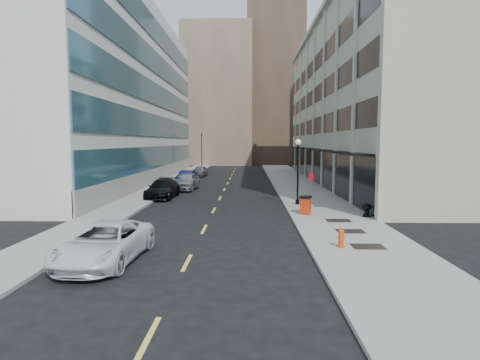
{
  "coord_description": "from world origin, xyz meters",
  "views": [
    {
      "loc": [
        2.4,
        -19.19,
        4.69
      ],
      "look_at": [
        1.81,
        8.01,
        2.1
      ],
      "focal_mm": 30.0,
      "sensor_mm": 36.0,
      "label": 1
    }
  ],
  "objects_px": {
    "fire_hydrant": "(341,238)",
    "sign_post": "(311,186)",
    "trash_bin": "(305,204)",
    "lamppost": "(298,165)",
    "traffic_signal": "(202,136)",
    "car_grey_sedan": "(200,171)",
    "car_white_van": "(105,243)",
    "car_black_pickup": "(163,189)",
    "car_silver_sedan": "(186,181)",
    "urn_planter": "(367,209)",
    "car_blue_sedan": "(186,177)"
  },
  "relations": [
    {
      "from": "trash_bin",
      "to": "sign_post",
      "type": "height_order",
      "value": "sign_post"
    },
    {
      "from": "car_grey_sedan",
      "to": "lamppost",
      "type": "height_order",
      "value": "lamppost"
    },
    {
      "from": "fire_hydrant",
      "to": "trash_bin",
      "type": "relative_size",
      "value": 0.75
    },
    {
      "from": "car_white_van",
      "to": "car_black_pickup",
      "type": "distance_m",
      "value": 18.07
    },
    {
      "from": "traffic_signal",
      "to": "car_white_van",
      "type": "bearing_deg",
      "value": -87.47
    },
    {
      "from": "car_black_pickup",
      "to": "lamppost",
      "type": "distance_m",
      "value": 11.74
    },
    {
      "from": "trash_bin",
      "to": "sign_post",
      "type": "bearing_deg",
      "value": 70.41
    },
    {
      "from": "fire_hydrant",
      "to": "sign_post",
      "type": "height_order",
      "value": "sign_post"
    },
    {
      "from": "traffic_signal",
      "to": "car_black_pickup",
      "type": "relative_size",
      "value": 1.3
    },
    {
      "from": "car_black_pickup",
      "to": "fire_hydrant",
      "type": "xyz_separation_m",
      "value": [
        11.2,
        -16.13,
        -0.22
      ]
    },
    {
      "from": "car_silver_sedan",
      "to": "car_grey_sedan",
      "type": "distance_m",
      "value": 15.47
    },
    {
      "from": "car_black_pickup",
      "to": "car_blue_sedan",
      "type": "relative_size",
      "value": 1.25
    },
    {
      "from": "car_black_pickup",
      "to": "sign_post",
      "type": "bearing_deg",
      "value": -32.62
    },
    {
      "from": "trash_bin",
      "to": "car_white_van",
      "type": "bearing_deg",
      "value": -112.84
    },
    {
      "from": "traffic_signal",
      "to": "car_blue_sedan",
      "type": "bearing_deg",
      "value": -88.08
    },
    {
      "from": "traffic_signal",
      "to": "car_grey_sedan",
      "type": "height_order",
      "value": "traffic_signal"
    },
    {
      "from": "fire_hydrant",
      "to": "urn_planter",
      "type": "xyz_separation_m",
      "value": [
        3.2,
        7.21,
        0.08
      ]
    },
    {
      "from": "traffic_signal",
      "to": "car_grey_sedan",
      "type": "bearing_deg",
      "value": -84.49
    },
    {
      "from": "lamppost",
      "to": "fire_hydrant",
      "type": "bearing_deg",
      "value": -87.95
    },
    {
      "from": "car_white_van",
      "to": "fire_hydrant",
      "type": "height_order",
      "value": "car_white_van"
    },
    {
      "from": "car_silver_sedan",
      "to": "car_black_pickup",
      "type": "bearing_deg",
      "value": -96.95
    },
    {
      "from": "car_white_van",
      "to": "urn_planter",
      "type": "bearing_deg",
      "value": 38.73
    },
    {
      "from": "car_white_van",
      "to": "car_grey_sedan",
      "type": "height_order",
      "value": "car_white_van"
    },
    {
      "from": "traffic_signal",
      "to": "sign_post",
      "type": "xyz_separation_m",
      "value": [
        11.9,
        -41.55,
        -3.83
      ]
    },
    {
      "from": "lamppost",
      "to": "trash_bin",
      "type": "bearing_deg",
      "value": -89.61
    },
    {
      "from": "trash_bin",
      "to": "urn_planter",
      "type": "bearing_deg",
      "value": 6.14
    },
    {
      "from": "car_white_van",
      "to": "car_black_pickup",
      "type": "relative_size",
      "value": 1.03
    },
    {
      "from": "car_blue_sedan",
      "to": "urn_planter",
      "type": "height_order",
      "value": "car_blue_sedan"
    },
    {
      "from": "traffic_signal",
      "to": "sign_post",
      "type": "relative_size",
      "value": 2.55
    },
    {
      "from": "car_silver_sedan",
      "to": "lamppost",
      "type": "distance_m",
      "value": 13.81
    },
    {
      "from": "car_silver_sedan",
      "to": "urn_planter",
      "type": "height_order",
      "value": "car_silver_sedan"
    },
    {
      "from": "trash_bin",
      "to": "lamppost",
      "type": "xyz_separation_m",
      "value": [
        -0.03,
        3.94,
        2.24
      ]
    },
    {
      "from": "trash_bin",
      "to": "urn_planter",
      "type": "distance_m",
      "value": 3.71
    },
    {
      "from": "car_grey_sedan",
      "to": "urn_planter",
      "type": "relative_size",
      "value": 5.37
    },
    {
      "from": "fire_hydrant",
      "to": "traffic_signal",
      "type": "bearing_deg",
      "value": 104.41
    },
    {
      "from": "lamppost",
      "to": "sign_post",
      "type": "height_order",
      "value": "lamppost"
    },
    {
      "from": "car_grey_sedan",
      "to": "car_blue_sedan",
      "type": "bearing_deg",
      "value": -88.24
    },
    {
      "from": "car_blue_sedan",
      "to": "trash_bin",
      "type": "relative_size",
      "value": 3.79
    },
    {
      "from": "car_black_pickup",
      "to": "trash_bin",
      "type": "distance_m",
      "value": 13.46
    },
    {
      "from": "traffic_signal",
      "to": "urn_planter",
      "type": "xyz_separation_m",
      "value": [
        15.1,
        -42.92,
        -5.08
      ]
    },
    {
      "from": "trash_bin",
      "to": "lamppost",
      "type": "distance_m",
      "value": 4.53
    },
    {
      "from": "car_black_pickup",
      "to": "traffic_signal",
      "type": "bearing_deg",
      "value": 92.53
    },
    {
      "from": "lamppost",
      "to": "car_black_pickup",
      "type": "bearing_deg",
      "value": 159.16
    },
    {
      "from": "traffic_signal",
      "to": "car_grey_sedan",
      "type": "xyz_separation_m",
      "value": [
        1.25,
        -13.0,
        -4.98
      ]
    },
    {
      "from": "car_white_van",
      "to": "car_grey_sedan",
      "type": "bearing_deg",
      "value": 94.91
    },
    {
      "from": "lamppost",
      "to": "urn_planter",
      "type": "xyz_separation_m",
      "value": [
        3.63,
        -4.82,
        -2.36
      ]
    },
    {
      "from": "car_grey_sedan",
      "to": "lamppost",
      "type": "distance_m",
      "value": 27.19
    },
    {
      "from": "car_silver_sedan",
      "to": "sign_post",
      "type": "bearing_deg",
      "value": -47.89
    },
    {
      "from": "traffic_signal",
      "to": "car_silver_sedan",
      "type": "bearing_deg",
      "value": -86.33
    },
    {
      "from": "fire_hydrant",
      "to": "sign_post",
      "type": "distance_m",
      "value": 8.68
    }
  ]
}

